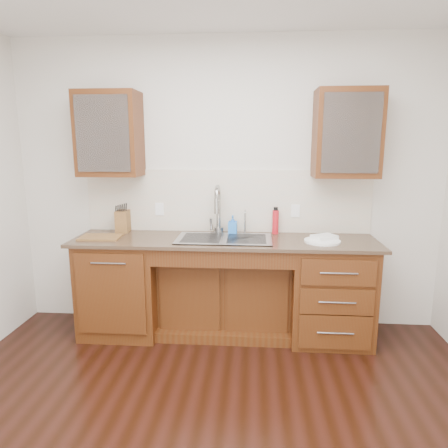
# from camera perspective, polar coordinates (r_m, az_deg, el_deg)

# --- Properties ---
(wall_back) EXTENTS (4.00, 0.10, 2.70)m
(wall_back) POSITION_cam_1_polar(r_m,az_deg,el_deg) (3.85, 0.45, 5.57)
(wall_back) COLOR silver
(wall_back) RESTS_ON ground
(base_cabinet_left) EXTENTS (0.70, 0.62, 0.88)m
(base_cabinet_left) POSITION_cam_1_polar(r_m,az_deg,el_deg) (3.89, -14.21, -8.51)
(base_cabinet_left) COLOR #593014
(base_cabinet_left) RESTS_ON ground
(base_cabinet_center) EXTENTS (1.20, 0.44, 0.70)m
(base_cabinet_center) POSITION_cam_1_polar(r_m,az_deg,el_deg) (3.82, 0.15, -9.95)
(base_cabinet_center) COLOR #593014
(base_cabinet_center) RESTS_ON ground
(base_cabinet_right) EXTENTS (0.70, 0.62, 0.88)m
(base_cabinet_right) POSITION_cam_1_polar(r_m,az_deg,el_deg) (3.76, 14.83, -9.24)
(base_cabinet_right) COLOR #593014
(base_cabinet_right) RESTS_ON ground
(countertop) EXTENTS (2.70, 0.65, 0.03)m
(countertop) POSITION_cam_1_polar(r_m,az_deg,el_deg) (3.56, 0.03, -2.37)
(countertop) COLOR #84705B
(countertop) RESTS_ON base_cabinet_left
(backsplash) EXTENTS (2.70, 0.02, 0.59)m
(backsplash) POSITION_cam_1_polar(r_m,az_deg,el_deg) (3.80, 0.39, 3.30)
(backsplash) COLOR beige
(backsplash) RESTS_ON wall_back
(sink) EXTENTS (0.84, 0.46, 0.19)m
(sink) POSITION_cam_1_polar(r_m,az_deg,el_deg) (3.56, 0.01, -3.52)
(sink) COLOR #9E9EA5
(sink) RESTS_ON countertop
(faucet) EXTENTS (0.04, 0.04, 0.40)m
(faucet) POSITION_cam_1_polar(r_m,az_deg,el_deg) (3.73, -0.79, 1.65)
(faucet) COLOR #999993
(faucet) RESTS_ON countertop
(filter_tap) EXTENTS (0.02, 0.02, 0.24)m
(filter_tap) POSITION_cam_1_polar(r_m,az_deg,el_deg) (3.74, 3.04, 0.42)
(filter_tap) COLOR #999993
(filter_tap) RESTS_ON countertop
(upper_cabinet_left) EXTENTS (0.55, 0.34, 0.75)m
(upper_cabinet_left) POSITION_cam_1_polar(r_m,az_deg,el_deg) (3.83, -16.03, 12.23)
(upper_cabinet_left) COLOR #593014
(upper_cabinet_left) RESTS_ON wall_back
(upper_cabinet_right) EXTENTS (0.55, 0.34, 0.75)m
(upper_cabinet_right) POSITION_cam_1_polar(r_m,az_deg,el_deg) (3.68, 17.13, 12.21)
(upper_cabinet_right) COLOR #593014
(upper_cabinet_right) RESTS_ON wall_back
(outlet_left) EXTENTS (0.08, 0.01, 0.12)m
(outlet_left) POSITION_cam_1_polar(r_m,az_deg,el_deg) (3.90, -9.20, 2.10)
(outlet_left) COLOR white
(outlet_left) RESTS_ON backsplash
(outlet_right) EXTENTS (0.08, 0.01, 0.12)m
(outlet_right) POSITION_cam_1_polar(r_m,az_deg,el_deg) (3.82, 10.16, 1.86)
(outlet_right) COLOR white
(outlet_right) RESTS_ON backsplash
(soap_bottle) EXTENTS (0.08, 0.08, 0.18)m
(soap_bottle) POSITION_cam_1_polar(r_m,az_deg,el_deg) (3.73, 1.25, -0.11)
(soap_bottle) COLOR blue
(soap_bottle) RESTS_ON countertop
(water_bottle) EXTENTS (0.07, 0.07, 0.22)m
(water_bottle) POSITION_cam_1_polar(r_m,az_deg,el_deg) (3.76, 7.36, 0.27)
(water_bottle) COLOR red
(water_bottle) RESTS_ON countertop
(plate) EXTENTS (0.39, 0.39, 0.02)m
(plate) POSITION_cam_1_polar(r_m,az_deg,el_deg) (3.54, 13.86, -2.38)
(plate) COLOR white
(plate) RESTS_ON countertop
(dish_towel) EXTENTS (0.25, 0.23, 0.03)m
(dish_towel) POSITION_cam_1_polar(r_m,az_deg,el_deg) (3.60, 14.13, -1.81)
(dish_towel) COLOR white
(dish_towel) RESTS_ON plate
(knife_block) EXTENTS (0.13, 0.19, 0.21)m
(knife_block) POSITION_cam_1_polar(r_m,az_deg,el_deg) (3.94, -14.22, 0.41)
(knife_block) COLOR brown
(knife_block) RESTS_ON countertop
(cutting_board) EXTENTS (0.37, 0.26, 0.02)m
(cutting_board) POSITION_cam_1_polar(r_m,az_deg,el_deg) (3.75, -17.19, -1.80)
(cutting_board) COLOR olive
(cutting_board) RESTS_ON countertop
(cup_left_a) EXTENTS (0.15, 0.15, 0.11)m
(cup_left_a) POSITION_cam_1_polar(r_m,az_deg,el_deg) (3.84, -16.57, 11.50)
(cup_left_a) COLOR white
(cup_left_a) RESTS_ON upper_cabinet_left
(cup_left_b) EXTENTS (0.09, 0.09, 0.08)m
(cup_left_b) POSITION_cam_1_polar(r_m,az_deg,el_deg) (3.80, -14.92, 11.42)
(cup_left_b) COLOR white
(cup_left_b) RESTS_ON upper_cabinet_left
(cup_right_a) EXTENTS (0.13, 0.13, 0.10)m
(cup_right_a) POSITION_cam_1_polar(r_m,az_deg,el_deg) (3.66, 15.48, 11.53)
(cup_right_a) COLOR white
(cup_right_a) RESTS_ON upper_cabinet_right
(cup_right_b) EXTENTS (0.11, 0.11, 0.10)m
(cup_right_b) POSITION_cam_1_polar(r_m,az_deg,el_deg) (3.71, 18.55, 11.33)
(cup_right_b) COLOR white
(cup_right_b) RESTS_ON upper_cabinet_right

